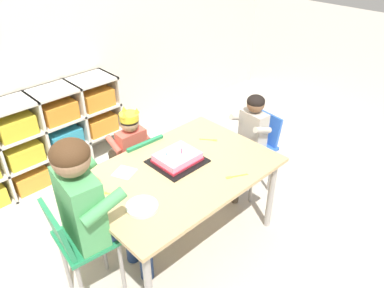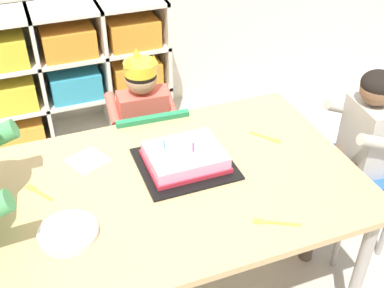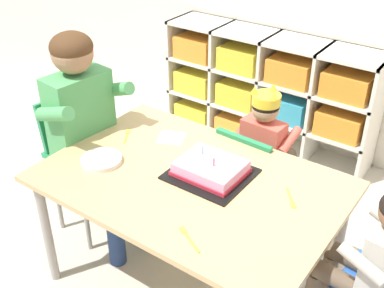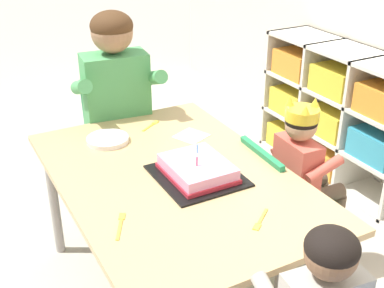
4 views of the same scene
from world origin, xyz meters
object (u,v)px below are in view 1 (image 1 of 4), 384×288
at_px(classroom_chair_blue, 139,165).
at_px(fork_beside_plate_stack, 235,176).
at_px(paper_plate_stack, 142,207).
at_px(fork_scattered_mid_table, 210,140).
at_px(classroom_chair_adult_side, 79,241).
at_px(guest_at_table_side, 248,133).
at_px(child_with_crown, 129,144).
at_px(classroom_chair_guest_side, 255,144).
at_px(fork_by_napkin, 109,194).
at_px(activity_table, 179,177).
at_px(birthday_cake_on_tray, 177,158).
at_px(adult_helper_seated, 93,203).

relative_size(classroom_chair_blue, fork_beside_plate_stack, 4.68).
bearing_deg(paper_plate_stack, fork_scattered_mid_table, 16.71).
xyz_separation_m(classroom_chair_blue, classroom_chair_adult_side, (-0.75, -0.46, 0.10)).
height_order(classroom_chair_blue, guest_at_table_side, guest_at_table_side).
bearing_deg(fork_scattered_mid_table, guest_at_table_side, -141.16).
height_order(child_with_crown, fork_beside_plate_stack, child_with_crown).
xyz_separation_m(child_with_crown, fork_beside_plate_stack, (0.16, -0.90, 0.10)).
distance_m(classroom_chair_guest_side, fork_scattered_mid_table, 0.49).
bearing_deg(fork_beside_plate_stack, classroom_chair_guest_side, 54.35).
relative_size(fork_by_napkin, fork_scattered_mid_table, 1.02).
height_order(classroom_chair_blue, classroom_chair_guest_side, classroom_chair_guest_side).
height_order(activity_table, fork_beside_plate_stack, fork_beside_plate_stack).
bearing_deg(fork_beside_plate_stack, birthday_cake_on_tray, 140.35).
bearing_deg(fork_scattered_mid_table, fork_by_napkin, 52.09).
xyz_separation_m(birthday_cake_on_tray, fork_scattered_mid_table, (0.35, 0.04, -0.02)).
height_order(classroom_chair_adult_side, fork_beside_plate_stack, classroom_chair_adult_side).
distance_m(classroom_chair_guest_side, guest_at_table_side, 0.16).
height_order(birthday_cake_on_tray, paper_plate_stack, birthday_cake_on_tray).
bearing_deg(fork_beside_plate_stack, fork_scattered_mid_table, 92.12).
xyz_separation_m(classroom_chair_blue, classroom_chair_guest_side, (0.81, -0.47, 0.05)).
bearing_deg(fork_by_napkin, child_with_crown, 102.08).
xyz_separation_m(classroom_chair_blue, fork_scattered_mid_table, (0.36, -0.38, 0.24)).
bearing_deg(activity_table, fork_beside_plate_stack, -55.57).
xyz_separation_m(child_with_crown, adult_helper_seated, (-0.64, -0.59, 0.18)).
distance_m(activity_table, classroom_chair_blue, 0.53).
distance_m(classroom_chair_adult_side, birthday_cake_on_tray, 0.78).
distance_m(activity_table, fork_by_napkin, 0.47).
distance_m(classroom_chair_guest_side, fork_by_napkin, 1.31).
xyz_separation_m(activity_table, guest_at_table_side, (0.74, 0.03, 0.00)).
xyz_separation_m(adult_helper_seated, guest_at_table_side, (1.35, 0.01, -0.14)).
bearing_deg(classroom_chair_blue, guest_at_table_side, 149.80).
bearing_deg(fork_scattered_mid_table, classroom_chair_guest_side, -139.59).
bearing_deg(activity_table, guest_at_table_side, 2.64).
bearing_deg(birthday_cake_on_tray, classroom_chair_adult_side, -177.07).
height_order(classroom_chair_blue, fork_beside_plate_stack, classroom_chair_blue).
bearing_deg(adult_helper_seated, classroom_chair_blue, -46.56).
bearing_deg(activity_table, fork_scattered_mid_table, 16.00).
height_order(classroom_chair_blue, child_with_crown, child_with_crown).
relative_size(classroom_chair_blue, paper_plate_stack, 3.55).
bearing_deg(classroom_chair_guest_side, guest_at_table_side, -90.00).
relative_size(activity_table, fork_scattered_mid_table, 11.16).
bearing_deg(child_with_crown, activity_table, 89.22).
distance_m(adult_helper_seated, fork_beside_plate_stack, 0.87).
xyz_separation_m(classroom_chair_guest_side, birthday_cake_on_tray, (-0.79, 0.05, 0.21)).
distance_m(activity_table, child_with_crown, 0.61).
xyz_separation_m(child_with_crown, fork_by_napkin, (-0.49, -0.50, 0.10)).
distance_m(activity_table, fork_scattered_mid_table, 0.42).
xyz_separation_m(child_with_crown, guest_at_table_side, (0.71, -0.57, 0.05)).
distance_m(child_with_crown, guest_at_table_side, 0.91).
distance_m(classroom_chair_blue, child_with_crown, 0.18).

